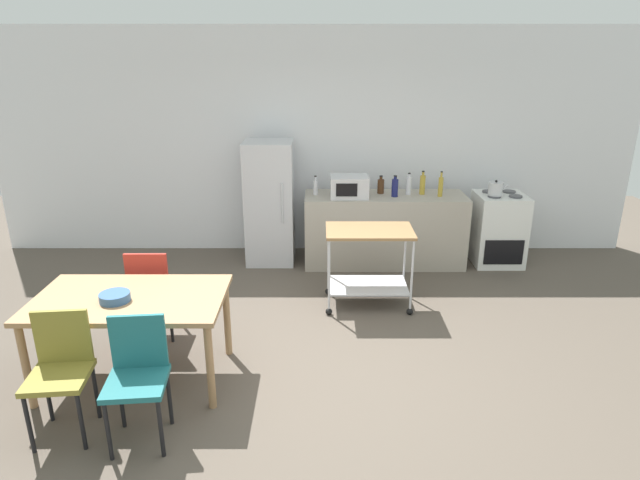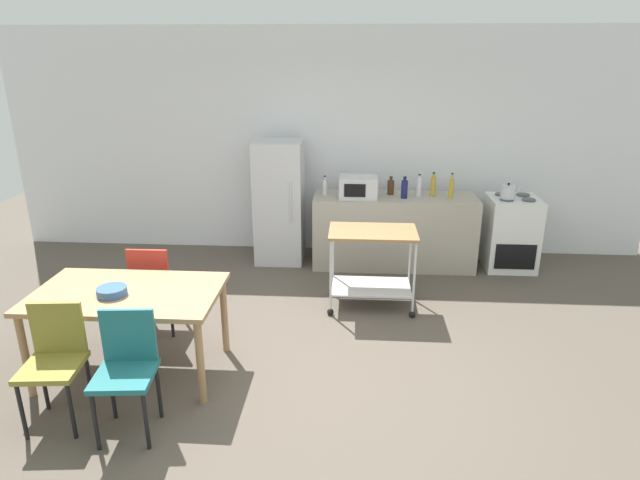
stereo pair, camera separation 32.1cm
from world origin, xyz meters
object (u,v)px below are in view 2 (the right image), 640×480
Objects in this scene: chair_red at (155,282)px; bottle_olive_oil at (404,189)px; bottle_hot_sauce at (325,187)px; bottle_soy_sauce at (419,187)px; chair_teal at (126,365)px; bottle_sparkling_water at (451,188)px; kettle at (508,192)px; fruit_bowl at (112,291)px; bottle_vinegar at (391,187)px; bottle_soda at (433,186)px; refrigerator at (280,202)px; stove_oven at (511,233)px; microwave at (358,187)px; kitchen_cart at (372,256)px; dining_table at (128,300)px; chair_olive at (55,357)px.

bottle_olive_oil is (2.48, 1.84, 0.50)m from chair_red.
bottle_soy_sauce is at bearing 0.50° from bottle_hot_sauce.
chair_teal and chair_red have the same top height.
bottle_sparkling_water reaches higher than kettle.
fruit_bowl is (-2.51, -2.63, -0.23)m from bottle_olive_oil.
bottle_vinegar is 0.52m from bottle_soda.
refrigerator is 2.80m from kettle.
bottle_sparkling_water is 1.30× the size of kettle.
bottle_soy_sauce reaches higher than bottle_hot_sauce.
bottle_soda reaches higher than bottle_hot_sauce.
bottle_soy_sauce is at bearing 173.83° from kettle.
bottle_hot_sauce reaches higher than stove_oven.
microwave is at bearing 58.22° from chair_teal.
microwave reaches higher than stove_oven.
bottle_sparkling_water is 4.06m from fruit_bowl.
dining_table is at bearing -145.35° from kitchen_cart.
bottle_vinegar is (0.40, 0.18, -0.04)m from microwave.
bottle_vinegar is at bearing 54.13° from chair_teal.
kitchen_cart is at bearing -100.77° from bottle_vinegar.
chair_olive is 0.97× the size of stove_oven.
bottle_vinegar is at bearing 4.86° from bottle_hot_sauce.
chair_red is 1.93× the size of microwave.
bottle_olive_oil is at bearing 70.61° from kitchen_cart.
bottle_soy_sauce reaches higher than chair_red.
bottle_olive_oil is (2.72, 3.18, 0.50)m from chair_olive.
stove_oven is at bearing 3.18° from microwave.
dining_table is 0.72m from chair_olive.
refrigerator reaches higher than bottle_soda.
chair_teal is 0.98× the size of kitchen_cart.
chair_teal is 2.75m from kitchen_cart.
kettle is (2.20, -0.10, 0.00)m from bottle_hot_sauce.
bottle_vinegar is at bearing 170.10° from bottle_soy_sauce.
bottle_vinegar is at bearing -139.69° from chair_red.
fruit_bowl is at bearing -145.02° from kettle.
bottle_sparkling_water is at bearing 1.53° from microwave.
refrigerator reaches higher than chair_red.
chair_teal is 3.99m from bottle_vinegar.
bottle_sparkling_water is (1.12, 0.03, -0.00)m from microwave.
bottle_soy_sauce reaches higher than chair_olive.
bottle_soy_sauce is at bearing -2.21° from refrigerator.
chair_olive is at bearing 79.04° from chair_red.
bottle_hot_sauce is 1.53m from bottle_sparkling_water.
bottle_soda is (-0.99, 0.03, 0.57)m from stove_oven.
bottle_sparkling_water reaches higher than microwave.
bottle_vinegar is at bearing 49.96° from dining_table.
bottle_vinegar reaches higher than chair_red.
bottle_olive_oil reaches higher than fruit_bowl.
refrigerator is 5.68× the size of bottle_soy_sauce.
bottle_soda reaches higher than microwave.
bottle_hot_sauce is (-0.57, 1.24, 0.42)m from kitchen_cart.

